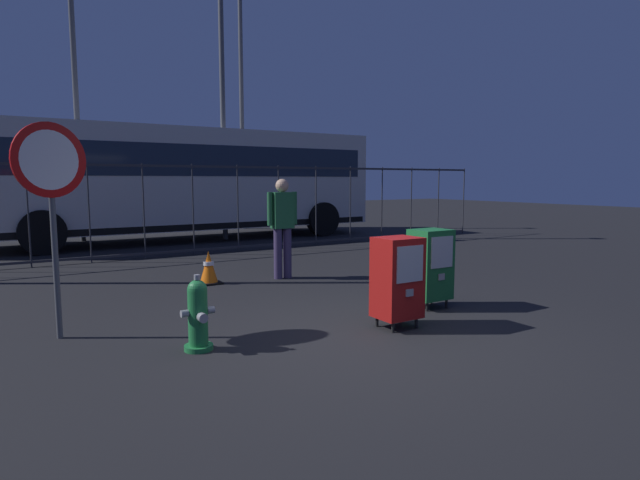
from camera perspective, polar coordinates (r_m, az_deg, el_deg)
name	(u,v)px	position (r m, az deg, el deg)	size (l,w,h in m)	color
ground_plane	(356,338)	(5.56, 3.97, -10.68)	(60.00, 60.00, 0.00)	black
fire_hydrant	(198,315)	(5.21, -13.28, -8.02)	(0.33, 0.31, 0.75)	#1E7238
newspaper_box_primary	(430,264)	(6.85, 12.03, -2.61)	(0.48, 0.42, 1.02)	black
newspaper_box_secondary	(397,277)	(5.85, 8.51, -4.10)	(0.48, 0.42, 1.02)	black
stop_sign	(51,185)	(5.93, -27.46, 5.40)	(0.71, 0.31, 2.23)	#4C4F54
pedestrian	(282,222)	(8.68, -4.15, 1.95)	(0.55, 0.22, 1.67)	#382D51
traffic_cone	(209,268)	(8.47, -12.14, -2.99)	(0.36, 0.36, 0.53)	black
fence_barrier	(169,210)	(11.61, -16.27, 3.22)	(18.03, 0.04, 2.00)	#2D2D33
bus_near	(186,178)	(14.85, -14.49, 6.62)	(10.51, 2.83, 3.00)	beige
street_light_near_left	(241,90)	(18.09, -8.65, 16.00)	(0.32, 0.32, 8.10)	#4C4F54
street_light_far_left	(74,60)	(15.73, -25.45, 17.49)	(0.32, 0.32, 8.41)	#4C4F54
street_light_far_right	(222,59)	(15.05, -10.76, 19.02)	(0.32, 0.32, 8.66)	#4C4F54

